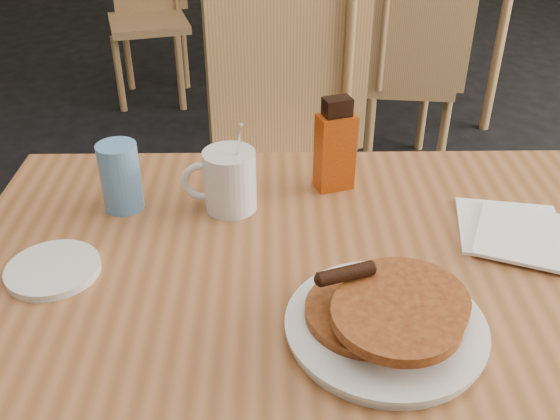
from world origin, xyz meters
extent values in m
cube|color=#A06139|center=(0.07, -0.05, 0.73)|extent=(1.20, 0.83, 0.04)
cube|color=tan|center=(0.07, -0.05, 0.71)|extent=(1.24, 0.87, 0.02)
cylinder|color=tan|center=(0.57, 0.26, 0.35)|extent=(0.04, 0.04, 0.71)
cylinder|color=tan|center=(0.11, 2.00, 0.35)|extent=(0.04, 0.04, 0.71)
cylinder|color=tan|center=(1.13, 2.63, 0.35)|extent=(0.04, 0.04, 0.71)
cube|color=tan|center=(0.06, 0.62, 0.48)|extent=(0.53, 0.53, 0.04)
cube|color=tan|center=(0.06, 0.82, 0.74)|extent=(0.44, 0.13, 0.49)
cylinder|color=tan|center=(-0.12, 0.44, 0.23)|extent=(0.04, 0.04, 0.45)
cylinder|color=tan|center=(0.24, 0.80, 0.23)|extent=(0.04, 0.04, 0.45)
cylinder|color=tan|center=(0.46, 2.76, 0.23)|extent=(0.04, 0.04, 0.46)
cylinder|color=tan|center=(0.82, 3.12, 0.23)|extent=(0.04, 0.04, 0.46)
cube|color=tan|center=(0.59, 1.65, 0.41)|extent=(0.44, 0.44, 0.04)
cube|color=tan|center=(0.59, 1.47, 0.63)|extent=(0.38, 0.10, 0.42)
cylinder|color=tan|center=(0.44, 1.49, 0.19)|extent=(0.04, 0.04, 0.39)
cylinder|color=tan|center=(0.75, 1.80, 0.19)|extent=(0.04, 0.04, 0.39)
cube|color=tan|center=(-0.54, 2.49, 0.41)|extent=(0.46, 0.46, 0.04)
cylinder|color=tan|center=(-0.70, 2.33, 0.20)|extent=(0.04, 0.04, 0.40)
cylinder|color=tan|center=(-0.38, 2.65, 0.20)|extent=(0.04, 0.04, 0.40)
cylinder|color=silver|center=(0.11, -0.18, 0.76)|extent=(0.26, 0.26, 0.02)
cylinder|color=silver|center=(0.11, -0.18, 0.77)|extent=(0.26, 0.26, 0.01)
cylinder|color=#9D5120|center=(0.09, -0.17, 0.78)|extent=(0.16, 0.16, 0.01)
cylinder|color=#9D5120|center=(0.14, -0.16, 0.79)|extent=(0.17, 0.17, 0.01)
cylinder|color=#9D5120|center=(0.12, -0.21, 0.81)|extent=(0.16, 0.16, 0.01)
cylinder|color=black|center=(0.06, -0.14, 0.82)|extent=(0.08, 0.04, 0.02)
cylinder|color=silver|center=(-0.09, 0.14, 0.80)|extent=(0.09, 0.09, 0.11)
torus|color=silver|center=(-0.14, 0.14, 0.80)|extent=(0.07, 0.01, 0.07)
cylinder|color=black|center=(-0.09, 0.14, 0.85)|extent=(0.08, 0.08, 0.01)
cylinder|color=silver|center=(-0.08, 0.14, 0.84)|extent=(0.03, 0.05, 0.15)
cube|color=maroon|center=(0.09, 0.20, 0.82)|extent=(0.07, 0.06, 0.14)
cube|color=black|center=(0.09, 0.20, 0.91)|extent=(0.05, 0.04, 0.03)
cube|color=white|center=(0.37, 0.04, 0.75)|extent=(0.20, 0.20, 0.01)
cube|color=white|center=(0.39, 0.01, 0.76)|extent=(0.22, 0.22, 0.01)
cylinder|color=#558BC7|center=(-0.28, 0.16, 0.81)|extent=(0.08, 0.08, 0.12)
cylinder|color=silver|center=(-0.36, -0.02, 0.76)|extent=(0.18, 0.18, 0.01)
camera|label=1|loc=(-0.06, -0.78, 1.33)|focal=40.00mm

